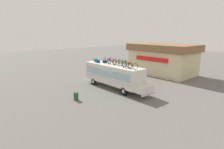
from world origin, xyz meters
TOP-DOWN VIEW (x-y plane):
  - ground_plane at (0.00, 0.00)m, footprint 120.00×120.00m
  - bus at (0.20, 0.00)m, footprint 10.61×2.41m
  - luggage_bag_1 at (-3.68, -0.05)m, footprint 0.53×0.38m
  - luggage_bag_2 at (-2.89, -0.31)m, footprint 0.45×0.54m
  - luggage_bag_3 at (-2.09, 0.34)m, footprint 0.48×0.40m
  - rooftop_bicycle_1 at (-1.35, 0.04)m, footprint 1.67×0.44m
  - rooftop_bicycle_2 at (-0.74, 0.41)m, footprint 1.70×0.44m
  - rooftop_bicycle_3 at (-0.17, -0.03)m, footprint 1.61×0.44m
  - rooftop_bicycle_4 at (0.52, 0.29)m, footprint 1.67×0.44m
  - rooftop_bicycle_5 at (1.16, 0.22)m, footprint 1.70×0.44m
  - rooftop_bicycle_6 at (1.73, 0.30)m, footprint 1.68×0.44m
  - rooftop_bicycle_7 at (2.40, 0.19)m, footprint 1.67×0.44m
  - rooftop_bicycle_8 at (3.00, -0.40)m, footprint 1.69×0.44m
  - rooftop_bicycle_9 at (3.56, -0.19)m, footprint 1.69×0.44m
  - roadside_building at (-0.99, 12.43)m, footprint 11.32×6.80m
  - trash_bin at (0.90, -6.11)m, footprint 0.52×0.52m

SIDE VIEW (x-z plane):
  - ground_plane at x=0.00m, z-range 0.00..0.00m
  - trash_bin at x=0.90m, z-range 0.00..0.85m
  - bus at x=0.20m, z-range 0.29..3.36m
  - roadside_building at x=-0.99m, z-range 0.07..5.28m
  - luggage_bag_3 at x=-2.09m, z-range 3.07..3.38m
  - luggage_bag_2 at x=-2.89m, z-range 3.07..3.42m
  - luggage_bag_1 at x=-3.68m, z-range 3.07..3.51m
  - rooftop_bicycle_1 at x=-1.35m, z-range 3.00..3.87m
  - rooftop_bicycle_5 at x=1.16m, z-range 3.00..3.87m
  - rooftop_bicycle_3 at x=-0.17m, z-range 3.00..3.88m
  - rooftop_bicycle_7 at x=2.40m, z-range 3.00..3.89m
  - rooftop_bicycle_6 at x=1.73m, z-range 3.00..3.90m
  - rooftop_bicycle_2 at x=-0.74m, z-range 3.00..3.91m
  - rooftop_bicycle_4 at x=0.52m, z-range 2.99..3.92m
  - rooftop_bicycle_8 at x=3.00m, z-range 2.99..3.92m
  - rooftop_bicycle_9 at x=3.56m, z-range 2.99..3.95m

